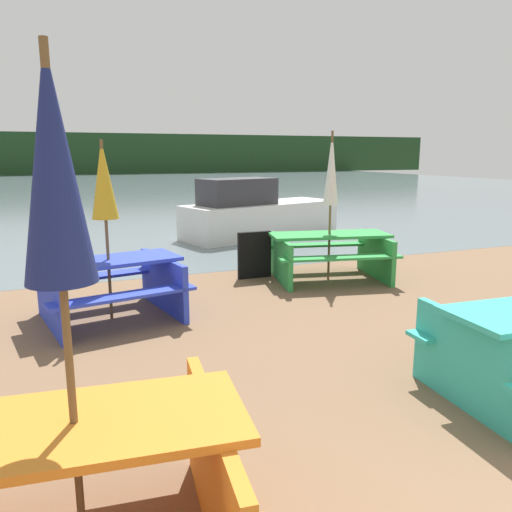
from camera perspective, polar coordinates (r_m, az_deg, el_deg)
The scene contains 10 objects.
water at distance 33.08m, azimuth -16.74°, elevation 7.69°, with size 60.00×50.00×0.00m.
far_treeline at distance 52.97m, azimuth -18.85°, elevation 11.01°, with size 80.00×1.60×4.00m.
picnic_table_orange at distance 2.67m, azimuth -19.58°, elevation -23.33°, with size 1.69×1.54×0.78m.
picnic_table_blue at distance 6.24m, azimuth -16.37°, elevation -3.02°, with size 1.87×1.67×0.74m.
picnic_table_green at distance 7.99m, azimuth 8.34°, elevation 0.58°, with size 2.10×1.73×0.74m.
umbrella_white at distance 7.85m, azimuth 8.61°, elevation 9.68°, with size 0.23×0.23×2.31m.
umbrella_gold at distance 6.05m, azimuth -17.03°, elevation 8.17°, with size 0.31×0.31×2.13m.
umbrella_navy at distance 2.21m, azimuth -22.10°, elevation 8.96°, with size 0.30×0.30×2.41m.
boat at distance 12.06m, azimuth 0.09°, elevation 4.78°, with size 4.14×2.37×1.41m.
signboard at distance 7.99m, azimuth -0.18°, elevation 0.12°, with size 0.55×0.08×0.75m.
Camera 1 is at (-2.86, -0.43, 1.96)m, focal length 35.00 mm.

